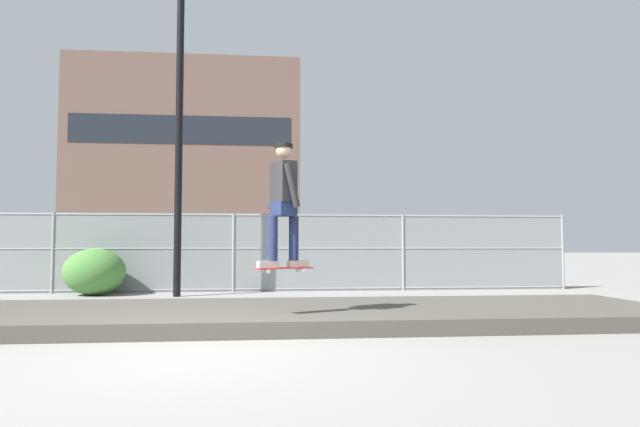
{
  "coord_description": "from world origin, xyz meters",
  "views": [
    {
      "loc": [
        0.76,
        -5.73,
        1.13
      ],
      "look_at": [
        1.74,
        4.19,
        1.68
      ],
      "focal_mm": 30.7,
      "sensor_mm": 36.0,
      "label": 1
    }
  ],
  "objects": [
    {
      "name": "ground_plane",
      "position": [
        0.0,
        0.0,
        0.0
      ],
      "size": [
        120.0,
        120.0,
        0.0
      ],
      "primitive_type": "plane",
      "color": "gray"
    },
    {
      "name": "gravel_berm",
      "position": [
        0.0,
        2.27,
        0.1
      ],
      "size": [
        13.41,
        2.96,
        0.21
      ],
      "primitive_type": "cube",
      "color": "#4C473F",
      "rests_on": "ground_plane"
    },
    {
      "name": "skateboard",
      "position": [
        0.99,
        1.49,
        0.81
      ],
      "size": [
        0.81,
        0.52,
        0.07
      ],
      "color": "#B22D2D"
    },
    {
      "name": "skater",
      "position": [
        0.99,
        1.49,
        1.75
      ],
      "size": [
        0.7,
        0.62,
        1.66
      ],
      "color": "#B2ADA8",
      "rests_on": "skateboard"
    },
    {
      "name": "chain_fence",
      "position": [
        -0.0,
        7.33,
        0.93
      ],
      "size": [
        16.42,
        0.06,
        1.85
      ],
      "color": "gray",
      "rests_on": "ground_plane"
    },
    {
      "name": "street_lamp",
      "position": [
        -1.14,
        6.31,
        4.28
      ],
      "size": [
        0.44,
        0.44,
        6.89
      ],
      "color": "black",
      "rests_on": "ground_plane"
    },
    {
      "name": "parked_car_near",
      "position": [
        -3.6,
        10.33,
        0.84
      ],
      "size": [
        4.45,
        2.05,
        1.66
      ],
      "color": "#B7BABF",
      "rests_on": "ground_plane"
    },
    {
      "name": "parked_car_mid",
      "position": [
        3.39,
        9.8,
        0.84
      ],
      "size": [
        4.51,
        2.18,
        1.66
      ],
      "color": "navy",
      "rests_on": "ground_plane"
    },
    {
      "name": "library_building",
      "position": [
        -6.61,
        48.63,
        8.92
      ],
      "size": [
        20.68,
        12.72,
        17.83
      ],
      "color": "brown",
      "rests_on": "ground_plane"
    },
    {
      "name": "shrub_left",
      "position": [
        -2.99,
        6.76,
        0.51
      ],
      "size": [
        1.33,
        1.09,
        1.03
      ],
      "color": "#477F38",
      "rests_on": "ground_plane"
    }
  ]
}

